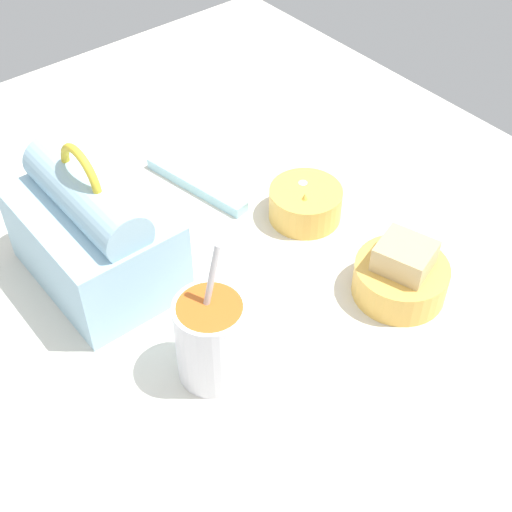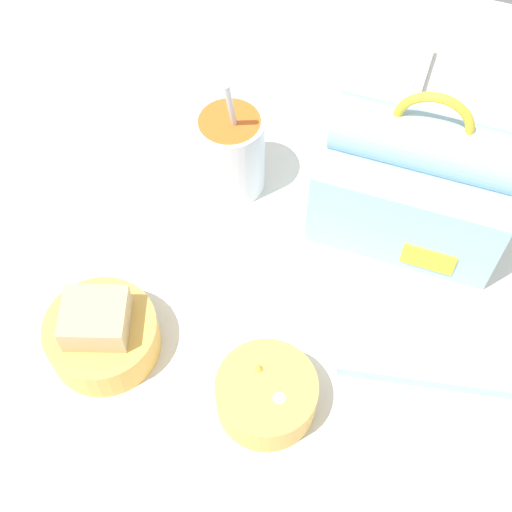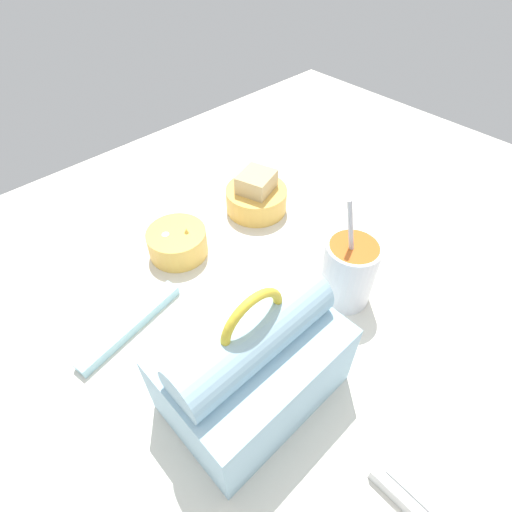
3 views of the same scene
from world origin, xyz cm
name	(u,v)px [view 1 (image 1 of 3)]	position (x,y,z in cm)	size (l,w,h in cm)	color
desk_surface	(258,317)	(0.00, 0.00, 1.00)	(140.00, 110.00, 2.00)	silver
lunch_bag	(94,233)	(17.78, 11.57, 9.13)	(21.04, 14.74, 19.97)	#9EC6DB
soup_cup	(212,338)	(-3.59, 9.54, 7.72)	(8.03, 8.03, 18.25)	silver
bento_bowl_sandwich	(401,275)	(-8.59, -15.74, 5.01)	(11.72, 11.72, 8.07)	#EAB24C
bento_bowl_snacks	(305,203)	(9.57, -16.20, 4.50)	(10.13, 10.13, 5.65)	#EAB24C
chopstick_case	(196,184)	(24.21, -8.05, 2.80)	(18.29, 5.69, 1.60)	#99C6D6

